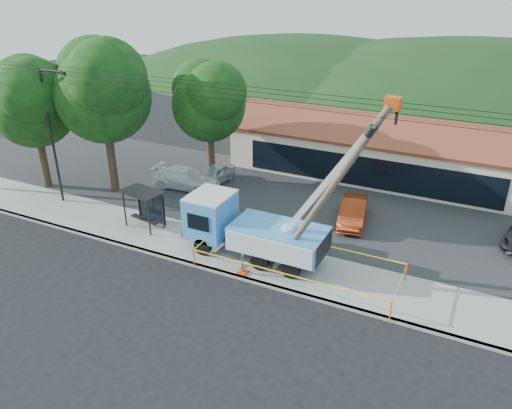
{
  "coord_description": "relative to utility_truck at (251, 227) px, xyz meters",
  "views": [
    {
      "loc": [
        11.38,
        -16.88,
        14.42
      ],
      "look_at": [
        0.65,
        5.0,
        2.89
      ],
      "focal_mm": 35.0,
      "sensor_mm": 36.0,
      "label": 1
    }
  ],
  "objects": [
    {
      "name": "streetlight",
      "position": [
        -14.5,
        0.71,
        3.46
      ],
      "size": [
        2.13,
        0.22,
        9.0
      ],
      "color": "black",
      "rests_on": "ground"
    },
    {
      "name": "car_silver",
      "position": [
        -7.06,
        7.93,
        -1.84
      ],
      "size": [
        1.93,
        4.05,
        1.34
      ],
      "primitive_type": "imported",
      "rotation": [
        0.0,
        0.0,
        -0.09
      ],
      "color": "#BABDC2",
      "rests_on": "ground"
    },
    {
      "name": "tree_west_near",
      "position": [
        -12.71,
        3.71,
        5.68
      ],
      "size": [
        7.56,
        6.72,
        10.8
      ],
      "color": "#332316",
      "rests_on": "ground"
    },
    {
      "name": "curb",
      "position": [
        -0.71,
        -2.19,
        -1.76
      ],
      "size": [
        60.0,
        0.25,
        0.15
      ],
      "primitive_type": "cube",
      "color": "#A6A39B",
      "rests_on": "ground"
    },
    {
      "name": "sidewalk",
      "position": [
        -0.71,
        -0.29,
        -1.76
      ],
      "size": [
        60.0,
        4.0,
        0.15
      ],
      "primitive_type": "cube",
      "color": "#A6A39B",
      "rests_on": "ground"
    },
    {
      "name": "leaning_pole",
      "position": [
        4.46,
        -0.74,
        3.38
      ],
      "size": [
        5.31,
        1.78,
        9.36
      ],
      "color": "#4F3F33",
      "rests_on": "ground"
    },
    {
      "name": "car_red",
      "position": [
        3.86,
        6.35,
        -1.84
      ],
      "size": [
        2.29,
        4.57,
        1.44
      ],
      "primitive_type": "imported",
      "rotation": [
        0.0,
        0.0,
        0.18
      ],
      "color": "maroon",
      "rests_on": "ground"
    },
    {
      "name": "car_white",
      "position": [
        -8.42,
        6.34,
        -1.84
      ],
      "size": [
        5.16,
        2.35,
        1.47
      ],
      "primitive_type": "imported",
      "rotation": [
        0.0,
        0.0,
        1.63
      ],
      "color": "white",
      "rests_on": "ground"
    },
    {
      "name": "tree_west_far",
      "position": [
        -17.71,
        2.21,
        4.7
      ],
      "size": [
        6.84,
        6.08,
        9.48
      ],
      "color": "#332316",
      "rests_on": "ground"
    },
    {
      "name": "hill_west",
      "position": [
        -15.71,
        50.71,
        -1.84
      ],
      "size": [
        78.4,
        56.0,
        28.0
      ],
      "primitive_type": "ellipsoid",
      "color": "#143915",
      "rests_on": "ground"
    },
    {
      "name": "strip_mall",
      "position": [
        3.29,
        15.69,
        0.04
      ],
      "size": [
        22.5,
        8.53,
        4.67
      ],
      "color": "beige",
      "rests_on": "ground"
    },
    {
      "name": "bus_shelter",
      "position": [
        -7.27,
        0.24,
        0.05
      ],
      "size": [
        2.67,
        1.88,
        2.38
      ],
      "rotation": [
        0.0,
        0.0,
        -0.15
      ],
      "color": "black",
      "rests_on": "ground"
    },
    {
      "name": "hill_center",
      "position": [
        9.29,
        50.71,
        -1.84
      ],
      "size": [
        89.6,
        64.0,
        32.0
      ],
      "primitive_type": "ellipsoid",
      "color": "#143915",
      "rests_on": "ground"
    },
    {
      "name": "caution_tape",
      "position": [
        2.95,
        -0.61,
        -0.94
      ],
      "size": [
        10.39,
        3.53,
        1.02
      ],
      "color": "#F04D0D",
      "rests_on": "ground"
    },
    {
      "name": "parking_lot",
      "position": [
        -0.71,
        7.71,
        -1.79
      ],
      "size": [
        60.0,
        12.0,
        0.1
      ],
      "primitive_type": "cube",
      "color": "#28282B",
      "rests_on": "ground"
    },
    {
      "name": "utility_truck",
      "position": [
        0.0,
        0.0,
        0.0
      ],
      "size": [
        10.8,
        4.19,
        9.47
      ],
      "color": "black",
      "rests_on": "ground"
    },
    {
      "name": "ground",
      "position": [
        -0.71,
        -4.29,
        -1.84
      ],
      "size": [
        120.0,
        120.0,
        0.0
      ],
      "primitive_type": "plane",
      "color": "black",
      "rests_on": "ground"
    },
    {
      "name": "tree_lot",
      "position": [
        -7.71,
        8.71,
        4.37
      ],
      "size": [
        6.3,
        5.6,
        8.94
      ],
      "color": "#332316",
      "rests_on": "ground"
    }
  ]
}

